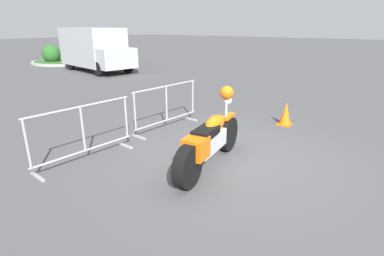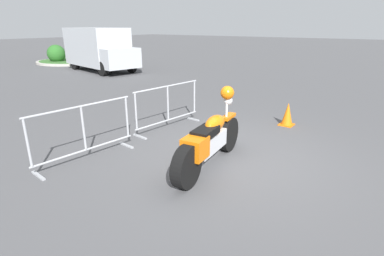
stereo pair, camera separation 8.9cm
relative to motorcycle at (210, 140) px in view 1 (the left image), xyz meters
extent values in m
plane|color=#4C4C4F|center=(0.51, -0.17, -0.51)|extent=(120.00, 120.00, 0.00)
cylinder|color=black|center=(0.84, 0.12, -0.17)|extent=(0.72, 0.30, 0.70)
cylinder|color=black|center=(-0.83, -0.12, -0.17)|extent=(0.72, 0.30, 0.70)
cube|color=silver|center=(0.00, 0.00, -0.06)|extent=(0.94, 0.39, 0.30)
ellipsoid|color=orange|center=(0.19, 0.03, 0.25)|extent=(0.64, 0.37, 0.28)
cube|color=black|center=(-0.19, -0.03, 0.20)|extent=(0.60, 0.38, 0.13)
cube|color=orange|center=(-0.56, -0.08, 0.05)|extent=(0.44, 0.40, 0.35)
cube|color=orange|center=(0.84, 0.12, 0.20)|extent=(0.45, 0.21, 0.07)
cylinder|color=silver|center=(0.73, 0.11, 0.35)|extent=(0.05, 0.05, 0.49)
sphere|color=silver|center=(0.78, 0.12, 0.54)|extent=(0.17, 0.17, 0.17)
sphere|color=orange|center=(0.73, 0.11, 0.71)|extent=(0.26, 0.26, 0.26)
cylinder|color=#9EA0A5|center=(-1.18, 2.03, 0.54)|extent=(2.06, 0.21, 0.04)
cylinder|color=#9EA0A5|center=(-1.18, 2.03, -0.31)|extent=(2.06, 0.21, 0.04)
cylinder|color=#9EA0A5|center=(-2.16, 2.11, 0.11)|extent=(0.05, 0.05, 0.85)
cylinder|color=#9EA0A5|center=(-1.18, 2.03, 0.11)|extent=(0.05, 0.05, 0.85)
cylinder|color=#9EA0A5|center=(-0.20, 1.94, 0.11)|extent=(0.05, 0.05, 0.85)
cube|color=#9EA0A5|center=(-2.09, 2.10, -0.50)|extent=(0.10, 0.44, 0.03)
cube|color=#9EA0A5|center=(-0.27, 1.95, -0.50)|extent=(0.10, 0.44, 0.03)
cylinder|color=#9EA0A5|center=(1.18, 2.03, 0.54)|extent=(2.06, 0.21, 0.04)
cylinder|color=#9EA0A5|center=(1.18, 2.03, -0.31)|extent=(2.06, 0.21, 0.04)
cylinder|color=#9EA0A5|center=(0.20, 2.11, 0.11)|extent=(0.05, 0.05, 0.85)
cylinder|color=#9EA0A5|center=(1.18, 2.03, 0.11)|extent=(0.05, 0.05, 0.85)
cylinder|color=#9EA0A5|center=(2.16, 1.94, 0.11)|extent=(0.05, 0.05, 0.85)
cube|color=#9EA0A5|center=(0.27, 2.10, -0.50)|extent=(0.10, 0.44, 0.03)
cube|color=#9EA0A5|center=(2.09, 1.95, -0.50)|extent=(0.10, 0.44, 0.03)
cube|color=#B2B7BC|center=(6.46, 11.93, 0.80)|extent=(2.63, 4.37, 2.00)
cube|color=#B2B7BC|center=(6.05, 9.46, 0.33)|extent=(2.02, 1.19, 1.00)
cylinder|color=black|center=(6.95, 9.72, -0.15)|extent=(0.35, 0.75, 0.72)
cylinder|color=black|center=(5.29, 9.99, -0.15)|extent=(0.35, 0.75, 0.72)
cylinder|color=black|center=(7.48, 12.98, -0.15)|extent=(0.35, 0.75, 0.72)
cylinder|color=black|center=(5.82, 13.25, -0.15)|extent=(0.35, 0.75, 0.72)
cylinder|color=#ADA89E|center=(7.78, 16.61, -0.44)|extent=(4.66, 4.66, 0.14)
cylinder|color=#38662D|center=(7.78, 16.61, -0.36)|extent=(4.29, 4.29, 0.02)
sphere|color=#286023|center=(7.79, 16.42, -0.07)|extent=(0.72, 0.72, 0.72)
sphere|color=#286023|center=(6.80, 16.89, 0.12)|extent=(1.17, 1.17, 1.17)
sphere|color=#1E511E|center=(8.40, 17.16, 0.06)|extent=(1.02, 1.02, 1.02)
cube|color=orange|center=(3.16, -0.27, -0.50)|extent=(0.34, 0.34, 0.03)
cone|color=orange|center=(3.16, -0.27, -0.20)|extent=(0.28, 0.28, 0.56)
camera|label=1|loc=(-4.20, -2.65, 1.92)|focal=28.00mm
camera|label=2|loc=(-4.14, -2.72, 1.92)|focal=28.00mm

